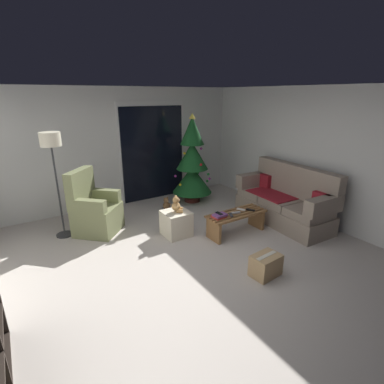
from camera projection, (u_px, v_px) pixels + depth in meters
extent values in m
plane|color=#BCB2A8|center=(195.00, 266.00, 4.20)|extent=(7.00, 7.00, 0.00)
cube|color=silver|center=(117.00, 148.00, 6.24)|extent=(5.72, 0.12, 2.50)
cube|color=silver|center=(327.00, 158.00, 5.27)|extent=(0.12, 6.00, 2.50)
cube|color=silver|center=(153.00, 152.00, 6.65)|extent=(1.60, 0.02, 2.20)
cube|color=black|center=(153.00, 154.00, 6.65)|extent=(1.50, 0.02, 2.10)
cube|color=gray|center=(281.00, 213.00, 5.61)|extent=(0.87, 1.94, 0.34)
cube|color=gray|center=(309.00, 213.00, 5.02)|extent=(0.71, 0.64, 0.14)
cube|color=gray|center=(282.00, 202.00, 5.53)|extent=(0.71, 0.64, 0.14)
cube|color=gray|center=(260.00, 193.00, 6.04)|extent=(0.71, 0.64, 0.14)
cube|color=gray|center=(296.00, 181.00, 5.56)|extent=(0.31, 1.91, 0.60)
cube|color=gray|center=(324.00, 206.00, 4.75)|extent=(0.77, 0.24, 0.28)
cube|color=gray|center=(253.00, 180.00, 6.19)|extent=(0.77, 0.24, 0.28)
cube|color=maroon|center=(272.00, 194.00, 5.70)|extent=(0.65, 0.93, 0.02)
cube|color=maroon|center=(322.00, 201.00, 4.97)|extent=(0.14, 0.33, 0.28)
cube|color=maroon|center=(264.00, 181.00, 6.12)|extent=(0.14, 0.33, 0.28)
cube|color=olive|center=(243.00, 217.00, 4.92)|extent=(1.10, 0.05, 0.04)
cube|color=olive|center=(240.00, 215.00, 4.99)|extent=(1.10, 0.05, 0.04)
cube|color=olive|center=(237.00, 214.00, 5.06)|extent=(1.10, 0.05, 0.04)
cube|color=olive|center=(233.00, 212.00, 5.13)|extent=(1.10, 0.05, 0.04)
cube|color=olive|center=(230.00, 210.00, 5.20)|extent=(1.10, 0.05, 0.04)
cube|color=olive|center=(214.00, 231.00, 4.87)|extent=(0.05, 0.36, 0.36)
cube|color=olive|center=(256.00, 218.00, 5.38)|extent=(0.05, 0.36, 0.36)
cube|color=#ADADB2|center=(236.00, 213.00, 5.03)|extent=(0.16, 0.09, 0.02)
cube|color=silver|center=(241.00, 209.00, 5.17)|extent=(0.11, 0.16, 0.02)
cube|color=#333338|center=(231.00, 215.00, 4.93)|extent=(0.11, 0.16, 0.02)
cube|color=black|center=(250.00, 210.00, 5.15)|extent=(0.10, 0.16, 0.02)
cube|color=#A32D28|center=(219.00, 216.00, 4.85)|extent=(0.23, 0.20, 0.04)
cube|color=#6B3D7A|center=(220.00, 215.00, 4.82)|extent=(0.22, 0.16, 0.03)
cube|color=black|center=(219.00, 213.00, 4.83)|extent=(0.08, 0.15, 0.01)
cylinder|color=#4C1E19|center=(192.00, 199.00, 6.73)|extent=(0.36, 0.36, 0.10)
cylinder|color=brown|center=(192.00, 194.00, 6.70)|extent=(0.08, 0.08, 0.12)
cone|color=#14471E|center=(192.00, 179.00, 6.58)|extent=(0.88, 0.88, 0.60)
cone|color=#14471E|center=(192.00, 156.00, 6.41)|extent=(0.70, 0.70, 0.60)
cone|color=#14471E|center=(192.00, 130.00, 6.24)|extent=(0.52, 0.52, 0.60)
sphere|color=#B233A5|center=(175.00, 176.00, 6.55)|extent=(0.06, 0.06, 0.06)
sphere|color=blue|center=(196.00, 173.00, 6.92)|extent=(0.06, 0.06, 0.06)
sphere|color=red|center=(201.00, 165.00, 6.23)|extent=(0.06, 0.06, 0.06)
sphere|color=#B233A5|center=(201.00, 149.00, 6.49)|extent=(0.06, 0.06, 0.06)
sphere|color=gold|center=(184.00, 153.00, 6.21)|extent=(0.06, 0.06, 0.06)
sphere|color=#1E8C33|center=(198.00, 173.00, 6.91)|extent=(0.06, 0.06, 0.06)
sphere|color=#B233A5|center=(209.00, 179.00, 6.60)|extent=(0.06, 0.06, 0.06)
sphere|color=#1E8C33|center=(194.00, 150.00, 6.61)|extent=(0.06, 0.06, 0.06)
sphere|color=#1E8C33|center=(207.00, 181.00, 6.83)|extent=(0.06, 0.06, 0.06)
sphere|color=blue|center=(205.00, 169.00, 6.70)|extent=(0.06, 0.06, 0.06)
sphere|color=gold|center=(180.00, 185.00, 6.30)|extent=(0.06, 0.06, 0.06)
sphere|color=#1E8C33|center=(208.00, 174.00, 6.49)|extent=(0.06, 0.06, 0.06)
cone|color=#EAD14C|center=(192.00, 116.00, 6.14)|extent=(0.14, 0.14, 0.12)
cube|color=olive|center=(99.00, 224.00, 5.19)|extent=(0.96, 0.96, 0.31)
cube|color=olive|center=(97.00, 211.00, 5.11)|extent=(0.96, 0.96, 0.18)
cube|color=olive|center=(80.00, 188.00, 5.03)|extent=(0.59, 0.60, 0.64)
cube|color=olive|center=(105.00, 195.00, 5.31)|extent=(0.52, 0.50, 0.22)
cube|color=olive|center=(89.00, 206.00, 4.79)|extent=(0.52, 0.50, 0.22)
cylinder|color=#2D2D30|center=(65.00, 234.00, 5.11)|extent=(0.28, 0.28, 0.02)
cylinder|color=#2D2D30|center=(58.00, 192.00, 4.86)|extent=(0.03, 0.03, 1.55)
cylinder|color=beige|center=(50.00, 139.00, 4.58)|extent=(0.32, 0.32, 0.22)
cube|color=beige|center=(176.00, 223.00, 5.06)|extent=(0.44, 0.44, 0.44)
cylinder|color=tan|center=(179.00, 209.00, 5.03)|extent=(0.13, 0.11, 0.06)
cylinder|color=tan|center=(180.00, 211.00, 4.93)|extent=(0.13, 0.11, 0.06)
sphere|color=tan|center=(176.00, 206.00, 4.96)|extent=(0.15, 0.15, 0.15)
sphere|color=tan|center=(176.00, 200.00, 4.92)|extent=(0.11, 0.11, 0.11)
sphere|color=tan|center=(179.00, 200.00, 4.92)|extent=(0.04, 0.04, 0.04)
sphere|color=tan|center=(176.00, 196.00, 4.94)|extent=(0.04, 0.04, 0.04)
sphere|color=tan|center=(176.00, 198.00, 4.87)|extent=(0.04, 0.04, 0.04)
sphere|color=tan|center=(177.00, 204.00, 5.02)|extent=(0.06, 0.06, 0.06)
sphere|color=tan|center=(177.00, 207.00, 4.89)|extent=(0.06, 0.06, 0.06)
cylinder|color=brown|center=(170.00, 208.00, 6.22)|extent=(0.09, 0.12, 0.06)
cylinder|color=brown|center=(167.00, 210.00, 6.15)|extent=(0.09, 0.12, 0.06)
sphere|color=brown|center=(166.00, 205.00, 6.20)|extent=(0.15, 0.15, 0.15)
sphere|color=brown|center=(166.00, 200.00, 6.16)|extent=(0.11, 0.11, 0.11)
sphere|color=#A37A51|center=(168.00, 201.00, 6.13)|extent=(0.04, 0.04, 0.04)
sphere|color=brown|center=(167.00, 198.00, 6.17)|extent=(0.04, 0.04, 0.04)
sphere|color=brown|center=(165.00, 199.00, 6.12)|extent=(0.04, 0.04, 0.04)
sphere|color=brown|center=(169.00, 204.00, 6.23)|extent=(0.06, 0.06, 0.06)
sphere|color=brown|center=(164.00, 206.00, 6.13)|extent=(0.06, 0.06, 0.06)
cube|color=tan|center=(266.00, 265.00, 3.94)|extent=(0.42, 0.31, 0.30)
cube|color=beige|center=(267.00, 255.00, 3.89)|extent=(0.36, 0.09, 0.00)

